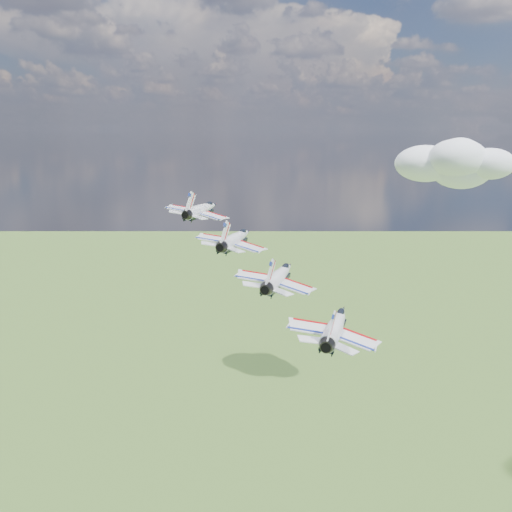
% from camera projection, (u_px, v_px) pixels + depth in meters
% --- Properties ---
extents(cloud_far, '(53.30, 41.88, 20.94)m').
position_uv_depth(cloud_far, '(458.00, 159.00, 304.33)').
color(cloud_far, white).
extents(jet_0, '(10.67, 14.07, 5.45)m').
position_uv_depth(jet_0, '(202.00, 209.00, 86.58)').
color(jet_0, white).
extents(jet_1, '(10.67, 14.07, 5.45)m').
position_uv_depth(jet_1, '(236.00, 239.00, 77.26)').
color(jet_1, white).
extents(jet_2, '(10.67, 14.07, 5.45)m').
position_uv_depth(jet_2, '(279.00, 276.00, 67.94)').
color(jet_2, silver).
extents(jet_3, '(10.67, 14.07, 5.45)m').
position_uv_depth(jet_3, '(336.00, 325.00, 58.63)').
color(jet_3, white).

